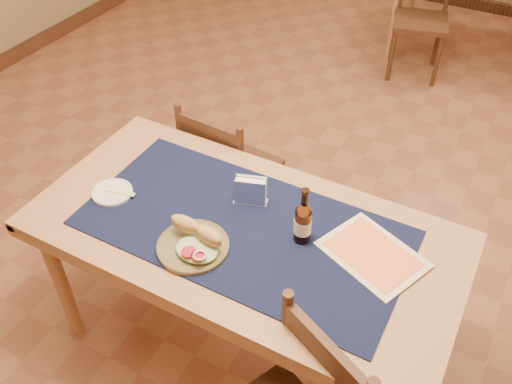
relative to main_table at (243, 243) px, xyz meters
The scene contains 11 objects.
main_table is the anchor object (origin of this frame).
placemat 0.09m from the main_table, ahead, with size 1.20×0.60×0.01m, color #0E1434.
baseboard 1.01m from the main_table, 90.00° to the left, with size 6.00×7.00×0.10m.
chair_main_far 0.74m from the main_table, 125.90° to the left, with size 0.42×0.42×0.85m.
chair_back_near 2.83m from the main_table, 91.27° to the left, with size 0.48×0.48×0.86m.
sandwich_plate 0.23m from the main_table, 119.34° to the right, with size 0.26×0.26×0.10m.
side_plate 0.56m from the main_table, behind, with size 0.16×0.16×0.01m.
fork 0.52m from the main_table, behind, with size 0.13×0.05×0.00m.
beer_bottle 0.28m from the main_table, 12.67° to the left, with size 0.06×0.06×0.24m.
napkin_holder 0.20m from the main_table, 107.37° to the left, with size 0.14×0.09×0.12m.
menu_card 0.48m from the main_table, 11.81° to the left, with size 0.41×0.36×0.01m.
Camera 1 is at (0.71, -2.00, 2.19)m, focal length 38.00 mm.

